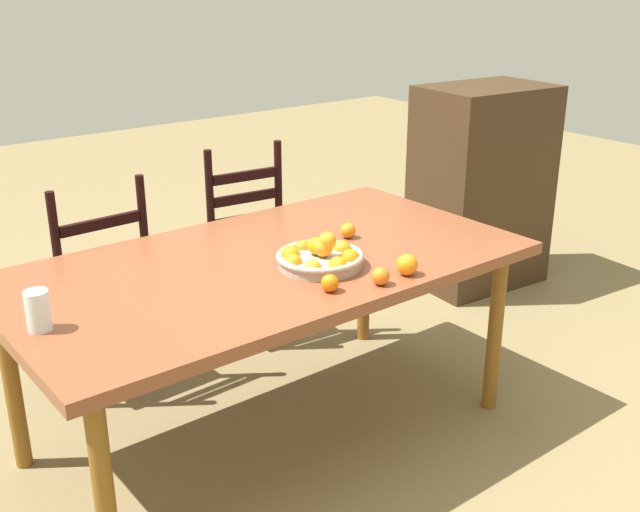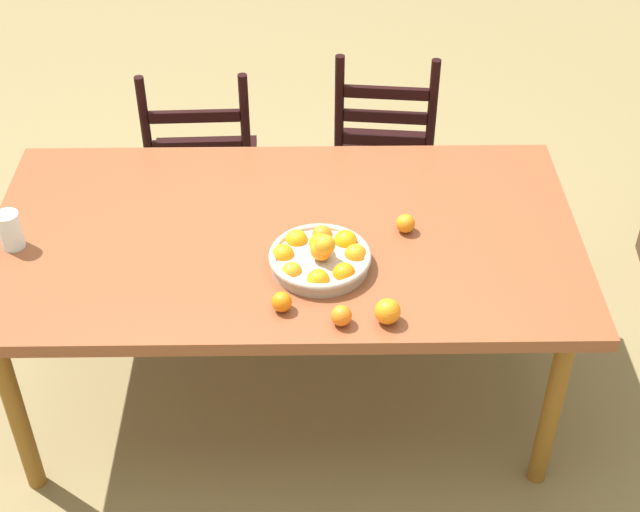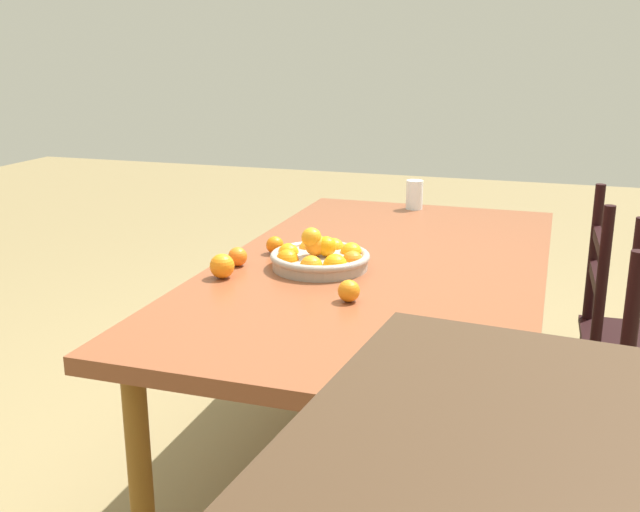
% 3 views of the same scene
% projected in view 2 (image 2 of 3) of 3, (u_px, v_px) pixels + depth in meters
% --- Properties ---
extents(ground_plane, '(12.00, 12.00, 0.00)m').
position_uv_depth(ground_plane, '(289.00, 390.00, 3.44)').
color(ground_plane, olive).
extents(dining_table, '(1.91, 1.03, 0.75)m').
position_uv_depth(dining_table, '(285.00, 247.00, 3.01)').
color(dining_table, brown).
rests_on(dining_table, ground).
extents(chair_near_window, '(0.45, 0.45, 0.99)m').
position_uv_depth(chair_near_window, '(383.00, 160.00, 3.81)').
color(chair_near_window, black).
rests_on(chair_near_window, ground).
extents(chair_by_cabinet, '(0.45, 0.45, 0.95)m').
position_uv_depth(chair_by_cabinet, '(204.00, 171.00, 3.80)').
color(chair_by_cabinet, black).
rests_on(chair_by_cabinet, ground).
extents(fruit_bowl, '(0.32, 0.32, 0.13)m').
position_uv_depth(fruit_bowl, '(321.00, 257.00, 2.81)').
color(fruit_bowl, '#A59A8F').
rests_on(fruit_bowl, dining_table).
extents(orange_loose_0, '(0.08, 0.08, 0.08)m').
position_uv_depth(orange_loose_0, '(387.00, 311.00, 2.62)').
color(orange_loose_0, orange).
rests_on(orange_loose_0, dining_table).
extents(orange_loose_1, '(0.06, 0.06, 0.06)m').
position_uv_depth(orange_loose_1, '(282.00, 302.00, 2.66)').
color(orange_loose_1, orange).
rests_on(orange_loose_1, dining_table).
extents(orange_loose_2, '(0.06, 0.06, 0.06)m').
position_uv_depth(orange_loose_2, '(405.00, 223.00, 2.96)').
color(orange_loose_2, orange).
rests_on(orange_loose_2, dining_table).
extents(orange_loose_3, '(0.06, 0.06, 0.06)m').
position_uv_depth(orange_loose_3, '(341.00, 316.00, 2.62)').
color(orange_loose_3, orange).
rests_on(orange_loose_3, dining_table).
extents(drinking_glass, '(0.07, 0.07, 0.12)m').
position_uv_depth(drinking_glass, '(10.00, 230.00, 2.87)').
color(drinking_glass, silver).
rests_on(drinking_glass, dining_table).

